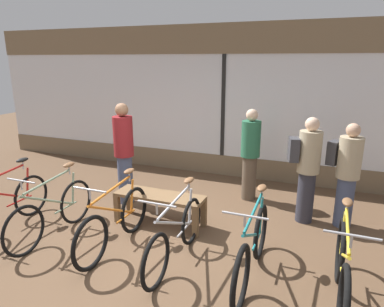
{
  "coord_description": "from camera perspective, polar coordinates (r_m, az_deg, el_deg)",
  "views": [
    {
      "loc": [
        2.06,
        -3.56,
        2.5
      ],
      "look_at": [
        0.0,
        1.63,
        0.95
      ],
      "focal_mm": 32.0,
      "sensor_mm": 36.0,
      "label": 1
    }
  ],
  "objects": [
    {
      "name": "customer_near_bench",
      "position": [
        5.62,
        24.36,
        -2.85
      ],
      "size": [
        0.55,
        0.45,
        1.61
      ],
      "color": "#424C6B",
      "rests_on": "ground_plane"
    },
    {
      "name": "bicycle_far_right",
      "position": [
        3.99,
        23.7,
        -17.57
      ],
      "size": [
        0.46,
        1.75,
        1.06
      ],
      "color": "black",
      "rests_on": "ground_plane"
    },
    {
      "name": "ground_plane",
      "position": [
        4.82,
        -7.45,
        -15.91
      ],
      "size": [
        24.0,
        24.0,
        0.0
      ],
      "primitive_type": "plane",
      "color": "brown"
    },
    {
      "name": "customer_by_window",
      "position": [
        6.2,
        9.68,
        0.08
      ],
      "size": [
        0.46,
        0.46,
        1.66
      ],
      "color": "brown",
      "rests_on": "ground_plane"
    },
    {
      "name": "customer_near_rack",
      "position": [
        5.53,
        18.61,
        -2.13
      ],
      "size": [
        0.54,
        0.42,
        1.67
      ],
      "color": "#2D2D38",
      "rests_on": "ground_plane"
    },
    {
      "name": "display_bench",
      "position": [
        5.34,
        -5.41,
        -7.72
      ],
      "size": [
        1.4,
        0.44,
        0.49
      ],
      "color": "brown",
      "rests_on": "ground_plane"
    },
    {
      "name": "bicycle_left",
      "position": [
        5.35,
        -22.16,
        -8.97
      ],
      "size": [
        0.46,
        1.7,
        1.02
      ],
      "color": "black",
      "rests_on": "ground_plane"
    },
    {
      "name": "shop_back_wall",
      "position": [
        7.35,
        5.28,
        8.71
      ],
      "size": [
        12.0,
        0.08,
        3.2
      ],
      "color": "#7A664C",
      "rests_on": "ground_plane"
    },
    {
      "name": "bicycle_right",
      "position": [
        4.14,
        9.99,
        -15.44
      ],
      "size": [
        0.46,
        1.76,
        1.04
      ],
      "color": "black",
      "rests_on": "ground_plane"
    },
    {
      "name": "bicycle_center_right",
      "position": [
        4.4,
        -2.67,
        -13.47
      ],
      "size": [
        0.46,
        1.71,
        1.01
      ],
      "color": "black",
      "rests_on": "ground_plane"
    },
    {
      "name": "bicycle_center_left",
      "position": [
        4.81,
        -12.71,
        -11.07
      ],
      "size": [
        0.46,
        1.7,
        1.03
      ],
      "color": "black",
      "rests_on": "ground_plane"
    },
    {
      "name": "bicycle_far_left",
      "position": [
        5.92,
        -28.76,
        -7.49
      ],
      "size": [
        0.46,
        1.71,
        1.02
      ],
      "color": "black",
      "rests_on": "ground_plane"
    },
    {
      "name": "customer_mid_floor",
      "position": [
        6.05,
        -11.27,
        0.31
      ],
      "size": [
        0.46,
        0.46,
        1.79
      ],
      "color": "#424C6B",
      "rests_on": "ground_plane"
    }
  ]
}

